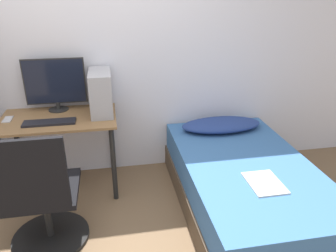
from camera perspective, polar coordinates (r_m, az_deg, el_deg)
The scene contains 10 objects.
wall_back at distance 3.22m, azimuth -13.63°, elevation 12.52°, with size 8.00×0.05×2.50m.
desk at distance 3.11m, azimuth -18.32°, elevation -0.61°, with size 1.01×0.62×0.74m.
office_chair at distance 2.59m, azimuth -20.89°, elevation -12.73°, with size 0.58×0.58×0.97m.
bed at distance 2.93m, azimuth 13.20°, elevation -10.18°, with size 1.06×1.85×0.47m.
pillow at distance 3.33m, azimuth 9.27°, elevation 0.23°, with size 0.81×0.36×0.11m.
magazine at distance 2.55m, azimuth 16.46°, elevation -9.48°, with size 0.24×0.32×0.01m.
monitor at distance 3.18m, azimuth -19.06°, elevation 7.03°, with size 0.55×0.18×0.49m.
keyboard at distance 2.96m, azimuth -19.95°, elevation 0.60°, with size 0.43×0.13×0.02m.
pc_tower at distance 3.03m, azimuth -11.60°, elevation 5.78°, with size 0.19×0.44×0.38m.
phone at distance 3.18m, azimuth -26.13°, elevation 1.05°, with size 0.07×0.14×0.01m.
Camera 1 is at (0.17, -1.78, 1.82)m, focal length 35.00 mm.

